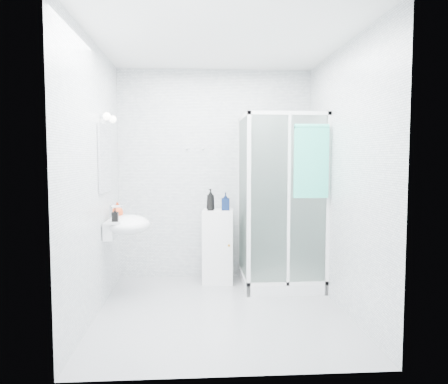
{
  "coord_description": "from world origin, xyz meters",
  "views": [
    {
      "loc": [
        -0.25,
        -4.18,
        1.5
      ],
      "look_at": [
        0.05,
        0.35,
        1.15
      ],
      "focal_mm": 35.0,
      "sensor_mm": 36.0,
      "label": 1
    }
  ],
  "objects": [
    {
      "name": "mirror",
      "position": [
        -1.19,
        0.45,
        1.5
      ],
      "size": [
        0.02,
        0.6,
        0.7
      ],
      "primitive_type": "cube",
      "color": "white",
      "rests_on": "room"
    },
    {
      "name": "storage_cabinet",
      "position": [
        0.02,
        1.02,
        0.44
      ],
      "size": [
        0.4,
        0.41,
        0.88
      ],
      "rotation": [
        0.0,
        0.0,
        -0.1
      ],
      "color": "white",
      "rests_on": "ground"
    },
    {
      "name": "shampoo_bottle_a",
      "position": [
        -0.07,
        0.98,
        1.01
      ],
      "size": [
        0.13,
        0.13,
        0.26
      ],
      "primitive_type": "imported",
      "rotation": [
        0.0,
        0.0,
        -0.43
      ],
      "color": "black",
      "rests_on": "storage_cabinet"
    },
    {
      "name": "wall_hooks",
      "position": [
        -0.25,
        1.26,
        1.62
      ],
      "size": [
        0.23,
        0.06,
        0.03
      ],
      "color": "silver",
      "rests_on": "room"
    },
    {
      "name": "shampoo_bottle_b",
      "position": [
        0.11,
        1.0,
        0.99
      ],
      "size": [
        0.1,
        0.1,
        0.21
      ],
      "primitive_type": "imported",
      "rotation": [
        0.0,
        0.0,
        -0.07
      ],
      "color": "#0A193E",
      "rests_on": "storage_cabinet"
    },
    {
      "name": "room",
      "position": [
        0.0,
        0.0,
        1.3
      ],
      "size": [
        2.4,
        2.6,
        2.6
      ],
      "color": "silver",
      "rests_on": "ground"
    },
    {
      "name": "soap_dispenser_orange",
      "position": [
        -1.1,
        0.59,
        0.94
      ],
      "size": [
        0.16,
        0.16,
        0.16
      ],
      "primitive_type": "imported",
      "rotation": [
        0.0,
        0.0,
        0.39
      ],
      "color": "#D04118",
      "rests_on": "wall_basin"
    },
    {
      "name": "hand_towel",
      "position": [
        0.98,
        0.36,
        1.49
      ],
      "size": [
        0.37,
        0.05,
        0.78
      ],
      "color": "#35CBAB",
      "rests_on": "shower_enclosure"
    },
    {
      "name": "wall_basin",
      "position": [
        -0.99,
        0.45,
        0.8
      ],
      "size": [
        0.46,
        0.56,
        0.35
      ],
      "color": "white",
      "rests_on": "ground"
    },
    {
      "name": "shower_enclosure",
      "position": [
        0.67,
        0.77,
        0.45
      ],
      "size": [
        0.9,
        0.95,
        2.0
      ],
      "color": "white",
      "rests_on": "ground"
    },
    {
      "name": "soap_dispenser_black",
      "position": [
        -1.06,
        0.26,
        0.93
      ],
      "size": [
        0.06,
        0.07,
        0.14
      ],
      "primitive_type": "imported",
      "rotation": [
        0.0,
        0.0,
        0.02
      ],
      "color": "black",
      "rests_on": "wall_basin"
    },
    {
      "name": "vanity_lights",
      "position": [
        -1.14,
        0.45,
        1.92
      ],
      "size": [
        0.1,
        0.4,
        0.08
      ],
      "color": "silver",
      "rests_on": "room"
    }
  ]
}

